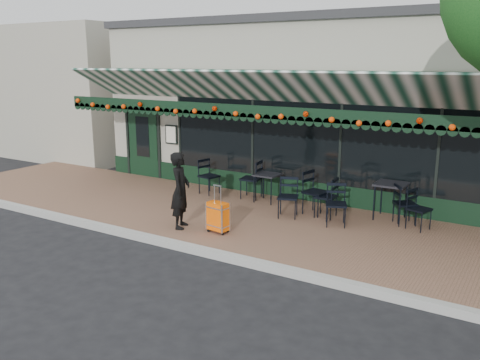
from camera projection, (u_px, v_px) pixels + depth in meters
The scene contains 17 objects.
ground at pixel (194, 251), 9.78m from camera, with size 80.00×80.00×0.00m, color black.
sidewalk at pixel (247, 220), 11.42m from camera, with size 18.00×4.00×0.15m, color brown.
curb at pixel (191, 249), 9.70m from camera, with size 18.00×0.16×0.15m, color #9E9E99.
restaurant_building at pixel (343, 104), 15.75m from camera, with size 12.00×9.60×4.50m.
neighbor_building_left at pixel (65, 88), 22.48m from camera, with size 12.00×8.00×4.80m, color #9A9687.
woman at pixel (180, 190), 10.52m from camera, with size 0.59×0.38×1.61m, color black.
suitcase at pixel (218, 217), 10.32m from camera, with size 0.46×0.30×0.98m.
cafe_table_a at pixel (391, 187), 11.11m from camera, with size 0.66×0.66×0.81m.
cafe_table_b at pixel (267, 177), 12.50m from camera, with size 0.57×0.57×0.71m.
chair_a_left at pixel (326, 197), 11.31m from camera, with size 0.46×0.46×0.92m, color black, non-canonical shape.
chair_a_right at pixel (419, 210), 10.49m from camera, with size 0.42×0.42×0.85m, color black, non-canonical shape.
chair_a_front at pixel (336, 205), 10.73m from camera, with size 0.45×0.45×0.90m, color black, non-canonical shape.
chair_a_extra at pixel (405, 204), 10.81m from camera, with size 0.44×0.44×0.88m, color black, non-canonical shape.
chair_b_left at pixel (251, 179), 12.86m from camera, with size 0.50×0.50×0.99m, color black, non-canonical shape.
chair_b_right at pixel (316, 193), 11.52m from camera, with size 0.50×0.50×1.00m, color black, non-canonical shape.
chair_b_front at pixel (288, 198), 11.30m from camera, with size 0.45×0.45×0.91m, color black, non-canonical shape.
chair_solo at pixel (209, 177), 13.31m from camera, with size 0.46×0.46×0.92m, color black, non-canonical shape.
Camera 1 is at (5.58, -7.37, 3.58)m, focal length 38.00 mm.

